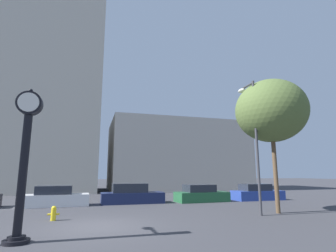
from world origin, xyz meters
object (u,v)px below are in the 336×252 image
at_px(bare_tree, 271,111).
at_px(car_green, 201,194).
at_px(street_lamp_right, 252,126).
at_px(car_navy, 132,195).
at_px(car_blue, 257,193).
at_px(fire_hydrant_near, 54,213).
at_px(street_clock, 25,154).
at_px(car_white, 56,197).

bearing_deg(bare_tree, car_green, 103.73).
distance_m(car_green, street_lamp_right, 8.12).
height_order(car_navy, car_blue, car_navy).
relative_size(car_navy, fire_hydrant_near, 6.90).
bearing_deg(car_blue, bare_tree, -116.23).
bearing_deg(bare_tree, street_clock, -165.71).
distance_m(car_blue, bare_tree, 9.21).
xyz_separation_m(car_navy, bare_tree, (7.05, -7.14, 5.18)).
bearing_deg(street_clock, car_navy, 63.55).
bearing_deg(car_navy, street_clock, -116.52).
height_order(car_green, car_blue, car_blue).
bearing_deg(car_blue, street_clock, -147.37).
bearing_deg(car_white, street_lamp_right, -35.37).
relative_size(fire_hydrant_near, bare_tree, 0.09).
bearing_deg(car_navy, car_white, -176.77).
relative_size(street_clock, fire_hydrant_near, 7.64).
distance_m(street_clock, street_lamp_right, 11.30).
distance_m(street_clock, car_green, 14.58).
xyz_separation_m(car_green, street_lamp_right, (0.24, -6.93, 4.23)).
xyz_separation_m(street_clock, car_blue, (15.50, 9.90, -2.21)).
relative_size(car_green, car_blue, 1.00).
xyz_separation_m(car_white, car_navy, (5.13, 0.30, 0.03)).
bearing_deg(car_white, fire_hydrant_near, -86.71).
xyz_separation_m(street_clock, car_green, (10.47, 9.90, -2.22)).
relative_size(car_navy, bare_tree, 0.59).
distance_m(car_navy, car_blue, 10.42).
bearing_deg(car_navy, car_blue, -1.90).
relative_size(street_clock, car_green, 1.21).
bearing_deg(car_green, fire_hydrant_near, -152.48).
height_order(street_clock, car_green, street_clock).
xyz_separation_m(car_blue, street_lamp_right, (-4.79, -6.92, 4.22)).
bearing_deg(street_lamp_right, car_blue, 55.35).
bearing_deg(street_clock, street_lamp_right, 15.51).
xyz_separation_m(street_clock, fire_hydrant_near, (0.55, 4.06, -2.43)).
bearing_deg(street_lamp_right, car_green, 92.00).
distance_m(street_clock, car_navy, 11.63).
bearing_deg(car_white, car_navy, 0.83).
bearing_deg(car_white, car_green, -2.66).
bearing_deg(car_white, car_blue, -2.61).
height_order(car_blue, bare_tree, bare_tree).
bearing_deg(street_clock, fire_hydrant_near, 82.32).
height_order(street_clock, car_white, street_clock).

